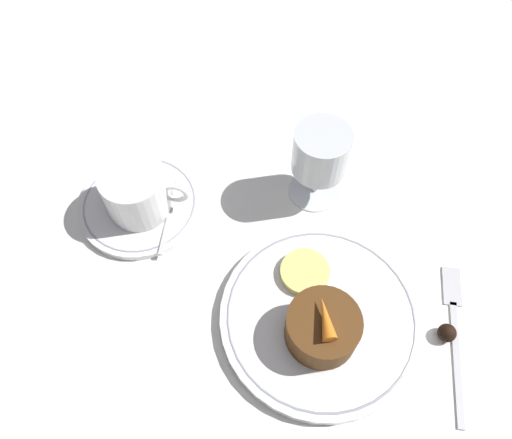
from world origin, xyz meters
The scene contains 11 objects.
ground_plane centered at (0.00, 0.00, 0.00)m, with size 3.00×3.00×0.00m, color white.
dinner_plate centered at (0.03, -0.06, 0.01)m, with size 0.23×0.23×0.01m.
saucer centered at (-0.21, 0.07, 0.01)m, with size 0.16×0.16×0.01m.
coffee_cup centered at (-0.21, 0.07, 0.05)m, with size 0.11×0.08×0.07m.
spoon centered at (-0.17, 0.07, 0.01)m, with size 0.02×0.11×0.00m.
wine_glass centered at (0.02, 0.12, 0.08)m, with size 0.07×0.07×0.12m.
fork centered at (0.19, -0.05, 0.00)m, with size 0.02×0.19×0.01m.
dessert_cake centered at (0.03, -0.08, 0.04)m, with size 0.08×0.08×0.04m.
carrot_garnish centered at (0.03, -0.08, 0.07)m, with size 0.03×0.05×0.02m.
pineapple_slice centered at (0.01, -0.01, 0.02)m, with size 0.06×0.06×0.01m.
chocolate_truffle centered at (0.18, -0.06, 0.01)m, with size 0.02×0.02×0.02m.
Camera 1 is at (-0.02, -0.27, 0.56)m, focal length 35.00 mm.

